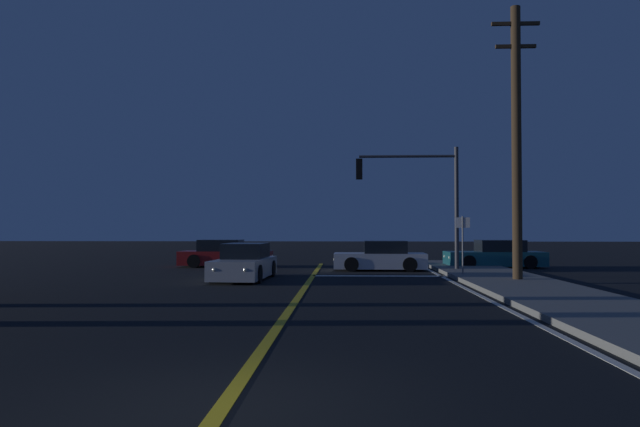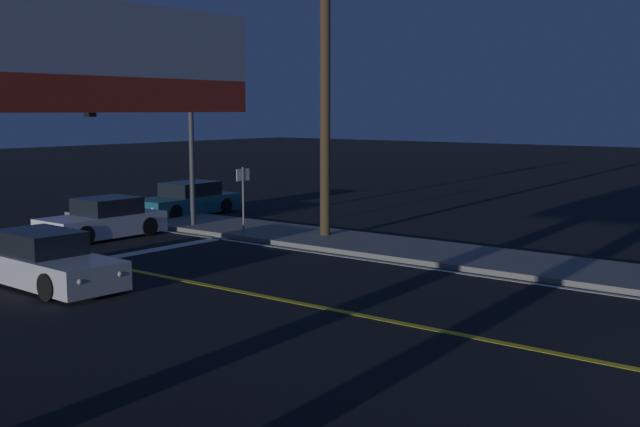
# 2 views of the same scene
# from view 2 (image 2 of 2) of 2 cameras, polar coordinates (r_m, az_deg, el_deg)

# --- Properties ---
(sidewalk_right) EXTENTS (3.20, 33.99, 0.15)m
(sidewalk_right) POSITION_cam_2_polar(r_m,az_deg,el_deg) (23.09, 9.89, -3.04)
(sidewalk_right) COLOR slate
(sidewalk_right) RESTS_ON ground
(lane_line_center) EXTENTS (0.20, 32.10, 0.01)m
(lane_line_center) POSITION_cam_2_polar(r_m,az_deg,el_deg) (17.43, -1.05, -6.62)
(lane_line_center) COLOR gold
(lane_line_center) RESTS_ON ground
(lane_line_edge_right) EXTENTS (0.16, 32.10, 0.01)m
(lane_line_edge_right) POSITION_cam_2_polar(r_m,az_deg,el_deg) (21.52, 7.55, -3.95)
(lane_line_edge_right) COLOR silver
(lane_line_edge_right) RESTS_ON ground
(stop_bar) EXTENTS (5.34, 0.50, 0.01)m
(stop_bar) POSITION_cam_2_polar(r_m,az_deg,el_deg) (24.77, -11.48, -2.52)
(stop_bar) COLOR silver
(stop_bar) RESTS_ON ground
(car_far_approaching_white) EXTENTS (4.17, 1.97, 1.34)m
(car_far_approaching_white) POSITION_cam_2_polar(r_m,az_deg,el_deg) (27.30, -15.49, -0.50)
(car_far_approaching_white) COLOR silver
(car_far_approaching_white) RESTS_ON ground
(car_following_oncoming_silver) EXTENTS (1.95, 4.62, 1.34)m
(car_following_oncoming_silver) POSITION_cam_2_polar(r_m,az_deg,el_deg) (20.30, -19.36, -3.36)
(car_following_oncoming_silver) COLOR #B2B5BA
(car_following_oncoming_silver) RESTS_ON ground
(car_distant_tail_teal) EXTENTS (4.70, 2.05, 1.34)m
(car_distant_tail_teal) POSITION_cam_2_polar(r_m,az_deg,el_deg) (32.46, -9.67, 0.92)
(car_distant_tail_teal) COLOR #195960
(car_distant_tail_teal) RESTS_ON ground
(traffic_signal_near_right) EXTENTS (4.47, 0.28, 5.45)m
(traffic_signal_near_right) POSITION_cam_2_polar(r_m,az_deg,el_deg) (27.33, -11.93, 6.15)
(traffic_signal_near_right) COLOR #38383D
(traffic_signal_near_right) RESTS_ON ground
(utility_pole_right) EXTENTS (1.65, 0.34, 9.64)m
(utility_pole_right) POSITION_cam_2_polar(r_m,az_deg,el_deg) (25.72, 0.38, 9.11)
(utility_pole_right) COLOR #42301E
(utility_pole_right) RESTS_ON ground
(street_sign_corner) EXTENTS (0.56, 0.07, 2.37)m
(street_sign_corner) POSITION_cam_2_polar(r_m,az_deg,el_deg) (26.35, -5.61, 1.69)
(street_sign_corner) COLOR slate
(street_sign_corner) RESTS_ON ground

